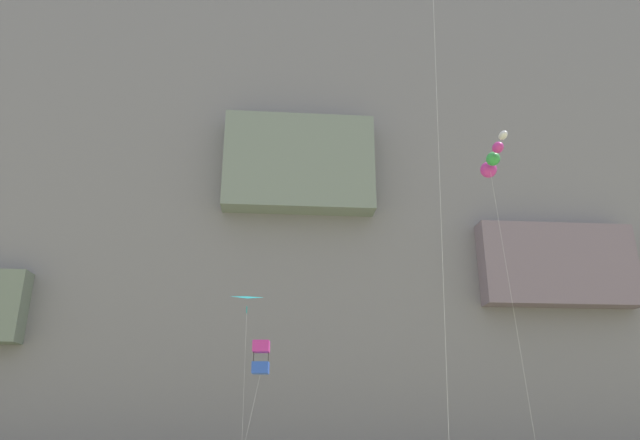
{
  "coord_description": "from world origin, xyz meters",
  "views": [
    {
      "loc": [
        -2.24,
        -8.64,
        3.89
      ],
      "look_at": [
        0.5,
        23.92,
        15.49
      ],
      "focal_mm": 32.24,
      "sensor_mm": 36.0,
      "label": 1
    }
  ],
  "objects": [
    {
      "name": "cliff_face",
      "position": [
        0.02,
        55.66,
        29.82
      ],
      "size": [
        180.0,
        27.06,
        59.75
      ],
      "color": "gray",
      "rests_on": "ground"
    },
    {
      "name": "kite_delta_high_left",
      "position": [
        -4.0,
        31.63,
        11.46
      ],
      "size": [
        1.85,
        2.44,
        11.81
      ],
      "color": "teal",
      "rests_on": "ground"
    },
    {
      "name": "kite_windsock_upper_right",
      "position": [
        10.95,
        22.17,
        19.06
      ],
      "size": [
        1.27,
        4.72,
        19.74
      ],
      "color": "#CC3399",
      "rests_on": "ground"
    },
    {
      "name": "kite_box_far_right",
      "position": [
        -2.91,
        31.59,
        8.16
      ],
      "size": [
        1.93,
        2.8,
        9.27
      ],
      "color": "#CC3399",
      "rests_on": "ground"
    }
  ]
}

